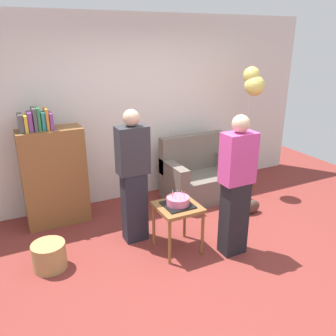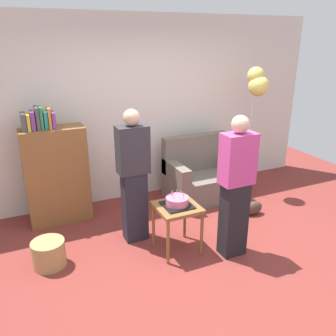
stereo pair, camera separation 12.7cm
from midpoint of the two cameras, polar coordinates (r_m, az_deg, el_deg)
The scene contains 11 objects.
ground_plane at distance 4.11m, azimuth 6.65°, elevation -14.73°, with size 8.00×8.00×0.00m, color maroon.
wall_back at distance 5.31m, azimuth -4.33°, elevation 9.45°, with size 6.00×0.10×2.70m, color silver.
couch at distance 5.44m, azimuth 6.18°, elevation -1.45°, with size 1.10×0.70×0.96m.
bookshelf at distance 4.81m, azimuth -17.06°, elevation -0.90°, with size 0.80×0.36×1.58m.
side_table at distance 4.02m, azimuth 2.42°, elevation -7.28°, with size 0.48×0.48×0.58m.
birthday_cake at distance 3.96m, azimuth 2.44°, elevation -5.53°, with size 0.32×0.32×0.17m.
person_blowing_candles at distance 4.12m, azimuth -4.76°, elevation -1.36°, with size 0.36×0.22×1.63m.
person_holding_cake at distance 3.90m, azimuth 11.95°, elevation -3.12°, with size 0.36×0.22×1.63m.
wicker_basket at distance 4.12m, azimuth -18.01°, elevation -13.15°, with size 0.36×0.36×0.30m, color #A88451.
handbag at distance 5.14m, azimuth 14.46°, elevation -6.35°, with size 0.28×0.14×0.20m, color #473328.
balloon_bunch at distance 5.41m, azimuth 15.08°, elevation 13.37°, with size 0.30×0.34×1.97m.
Camera 2 is at (-1.75, -2.86, 2.37)m, focal length 37.34 mm.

